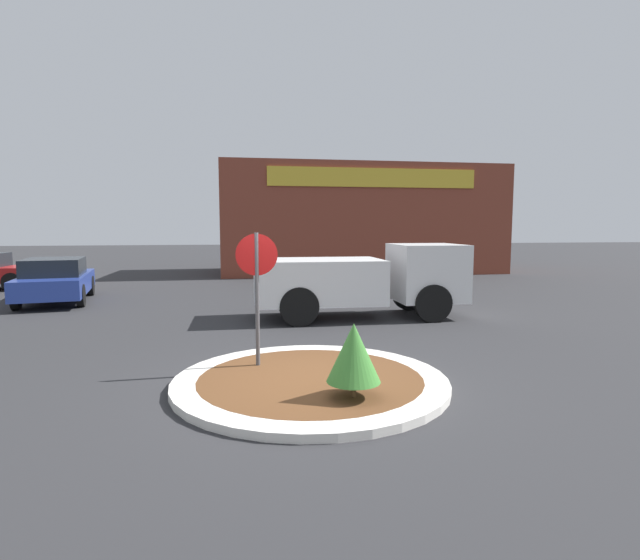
# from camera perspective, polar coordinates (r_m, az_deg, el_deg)

# --- Properties ---
(ground_plane) EXTENTS (120.00, 120.00, 0.00)m
(ground_plane) POSITION_cam_1_polar(r_m,az_deg,el_deg) (7.92, -1.09, -11.93)
(ground_plane) COLOR #2D2D30
(traffic_island) EXTENTS (4.25, 4.25, 0.12)m
(traffic_island) POSITION_cam_1_polar(r_m,az_deg,el_deg) (7.90, -1.09, -11.50)
(traffic_island) COLOR silver
(traffic_island) RESTS_ON ground_plane
(stop_sign) EXTENTS (0.69, 0.07, 2.35)m
(stop_sign) POSITION_cam_1_polar(r_m,az_deg,el_deg) (8.33, -7.22, 0.40)
(stop_sign) COLOR #4C4C51
(stop_sign) RESTS_ON ground_plane
(island_shrub) EXTENTS (0.75, 0.75, 1.03)m
(island_shrub) POSITION_cam_1_polar(r_m,az_deg,el_deg) (6.88, 3.86, -8.28)
(island_shrub) COLOR brown
(island_shrub) RESTS_ON traffic_island
(utility_truck) EXTENTS (5.59, 2.13, 1.97)m
(utility_truck) POSITION_cam_1_polar(r_m,az_deg,el_deg) (13.43, 4.89, 0.15)
(utility_truck) COLOR white
(utility_truck) RESTS_ON ground_plane
(storefront_building) EXTENTS (14.62, 6.07, 5.58)m
(storefront_building) POSITION_cam_1_polar(r_m,az_deg,el_deg) (27.34, 4.40, 6.87)
(storefront_building) COLOR brown
(storefront_building) RESTS_ON ground_plane
(parked_sedan_blue) EXTENTS (2.57, 4.63, 1.43)m
(parked_sedan_blue) POSITION_cam_1_polar(r_m,az_deg,el_deg) (18.21, -27.96, 0.01)
(parked_sedan_blue) COLOR navy
(parked_sedan_blue) RESTS_ON ground_plane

